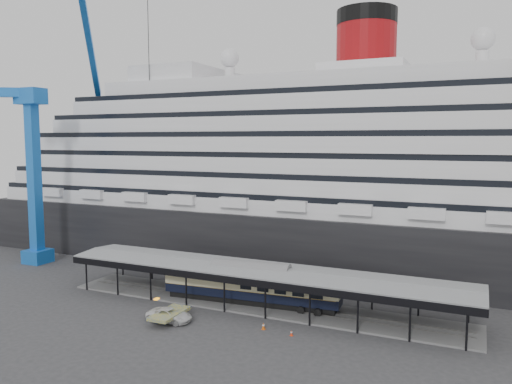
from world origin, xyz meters
TOP-DOWN VIEW (x-y plane):
  - ground at (0.00, 0.00)m, footprint 200.00×200.00m
  - cruise_ship at (0.05, 32.00)m, footprint 130.00×30.00m
  - platform_canopy at (0.00, 5.00)m, footprint 56.00×9.18m
  - crane_blue at (-45.11, 10.62)m, footprint 22.63×19.19m
  - port_truck at (-7.45, -4.85)m, footprint 5.76×2.74m
  - pullman_carriage at (-1.03, 5.00)m, footprint 24.61×5.08m
  - traffic_cone_left at (-7.23, -1.53)m, footprint 0.49×0.49m
  - traffic_cone_mid at (4.10, -2.48)m, footprint 0.48×0.48m
  - traffic_cone_right at (7.77, -2.93)m, footprint 0.42×0.42m

SIDE VIEW (x-z plane):
  - ground at x=0.00m, z-range 0.00..0.00m
  - traffic_cone_right at x=7.77m, z-range 0.00..0.66m
  - traffic_cone_left at x=-7.23m, z-range 0.00..0.80m
  - traffic_cone_mid at x=4.10m, z-range 0.00..0.82m
  - port_truck at x=-7.45m, z-range 0.00..1.59m
  - platform_canopy at x=0.00m, z-range -0.29..5.01m
  - pullman_carriage at x=-1.03m, z-range -9.11..14.89m
  - cruise_ship at x=0.05m, z-range -3.60..40.30m
  - crane_blue at x=-45.11m, z-range -3.84..43.76m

